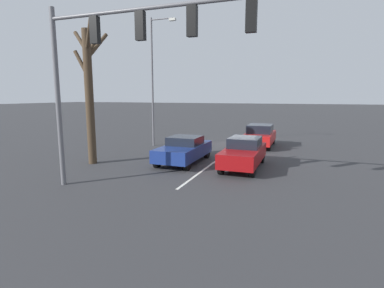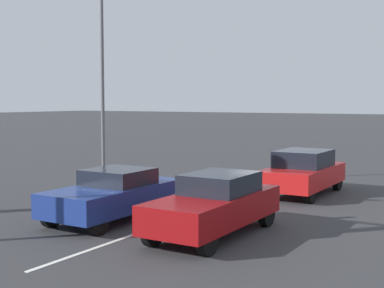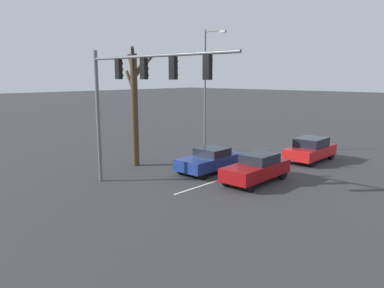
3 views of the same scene
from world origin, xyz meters
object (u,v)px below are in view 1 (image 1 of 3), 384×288
traffic_signal_gantry (123,49)px  bare_tree_near (89,88)px  street_lamp_right_shoulder (155,75)px  car_red_leftlane_second (260,135)px  car_navy_midlane_front (184,149)px  car_maroon_leftlane_front (244,152)px

traffic_signal_gantry → bare_tree_near: size_ratio=1.25×
traffic_signal_gantry → bare_tree_near: bearing=-38.9°
street_lamp_right_shoulder → bare_tree_near: 6.43m
bare_tree_near → car_red_leftlane_second: bearing=-131.9°
car_navy_midlane_front → traffic_signal_gantry: size_ratio=0.47×
car_maroon_leftlane_front → traffic_signal_gantry: (3.34, 5.49, 4.46)m
car_navy_midlane_front → traffic_signal_gantry: 7.18m
bare_tree_near → traffic_signal_gantry: bearing=141.1°
car_maroon_leftlane_front → street_lamp_right_shoulder: street_lamp_right_shoulder is taller
car_red_leftlane_second → bare_tree_near: bearing=48.1°
car_red_leftlane_second → bare_tree_near: (7.74, 8.64, 3.22)m
car_navy_midlane_front → bare_tree_near: bare_tree_near is taller
car_navy_midlane_front → car_red_leftlane_second: bearing=-115.2°
street_lamp_right_shoulder → bare_tree_near: bearing=84.9°
car_maroon_leftlane_front → car_red_leftlane_second: 6.82m
traffic_signal_gantry → street_lamp_right_shoulder: (3.98, -9.98, -0.15)m
car_navy_midlane_front → traffic_signal_gantry: (0.03, 5.58, 4.52)m
car_red_leftlane_second → car_navy_midlane_front: bearing=64.8°
car_maroon_leftlane_front → street_lamp_right_shoulder: 9.60m
bare_tree_near → car_maroon_leftlane_front: bearing=-166.9°
car_maroon_leftlane_front → bare_tree_near: bare_tree_near is taller
street_lamp_right_shoulder → car_red_leftlane_second: bearing=-162.0°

